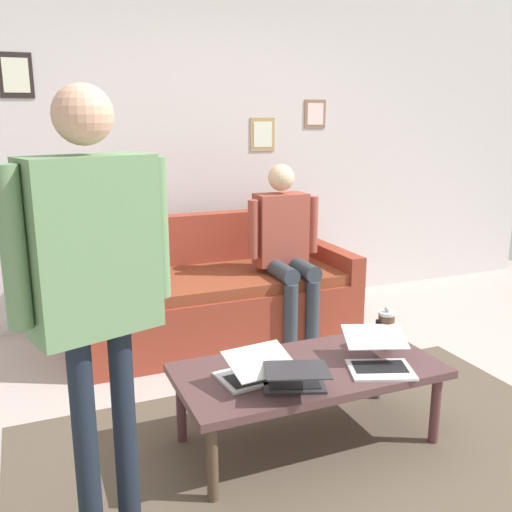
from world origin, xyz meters
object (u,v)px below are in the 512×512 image
person_seated (285,242)px  couch (216,297)px  person_standing (94,269)px  laptop_left (378,358)px  laptop_right (255,371)px  laptop_center (294,378)px  french_press (386,330)px  coffee_table (309,375)px

person_seated → couch: bearing=-26.4°
couch → person_standing: 2.29m
laptop_left → person_standing: person_standing is taller
couch → laptop_right: (0.34, 1.57, 0.15)m
laptop_right → person_standing: person_standing is taller
laptop_center → french_press: 0.69m
couch → laptop_right: size_ratio=5.68×
coffee_table → person_seated: 1.45m
laptop_left → person_seated: (-0.17, -1.44, 0.27)m
coffee_table → laptop_right: laptop_right is taller
coffee_table → laptop_left: laptop_left is taller
couch → laptop_center: couch is taller
laptop_left → laptop_center: 0.48m
laptop_center → french_press: bearing=-160.8°
person_standing → laptop_right: bearing=-157.7°
coffee_table → laptop_left: bearing=159.0°
person_seated → coffee_table: bearing=69.5°
couch → laptop_left: bearing=99.7°
laptop_left → french_press: size_ratio=1.96×
french_press → laptop_right: bearing=6.7°
laptop_left → person_standing: bearing=8.6°
couch → person_seated: bearing=153.6°
coffee_table → laptop_left: size_ratio=2.90×
laptop_right → french_press: size_ratio=1.50×
french_press → person_standing: (1.51, 0.39, 0.59)m
laptop_left → laptop_right: size_ratio=1.31×
laptop_center → coffee_table: bearing=-134.5°
french_press → coffee_table: bearing=7.3°
laptop_center → person_seated: size_ratio=0.34×
laptop_left → french_press: (-0.17, -0.19, 0.06)m
couch → person_seated: size_ratio=1.53×
laptop_left → person_standing: size_ratio=0.26×
coffee_table → french_press: bearing=-172.7°
french_press → person_standing: person_standing is taller
laptop_center → laptop_right: (0.14, -0.13, -0.00)m
coffee_table → couch: bearing=-91.4°
laptop_center → laptop_right: bearing=-43.2°
laptop_left → laptop_center: size_ratio=1.04×
person_seated → laptop_right: bearing=59.5°
laptop_center → french_press: (-0.65, -0.23, 0.05)m
coffee_table → person_standing: person_standing is taller
couch → coffee_table: (0.04, 1.54, 0.06)m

